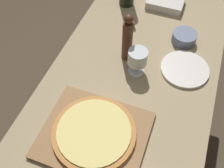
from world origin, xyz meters
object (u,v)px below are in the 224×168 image
pepper_mill (127,39)px  wine_glass (138,58)px  small_bowl (184,38)px  pizza (94,132)px

pepper_mill → wine_glass: 0.10m
pepper_mill → small_bowl: pepper_mill is taller
pizza → wine_glass: (0.06, 0.36, 0.06)m
pepper_mill → wine_glass: (0.07, -0.07, -0.03)m
pizza → pepper_mill: (-0.01, 0.43, 0.09)m
pizza → small_bowl: small_bowl is taller
wine_glass → small_bowl: (0.16, 0.27, -0.06)m
pizza → small_bowl: bearing=70.6°
pepper_mill → wine_glass: size_ratio=1.92×
wine_glass → small_bowl: 0.32m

